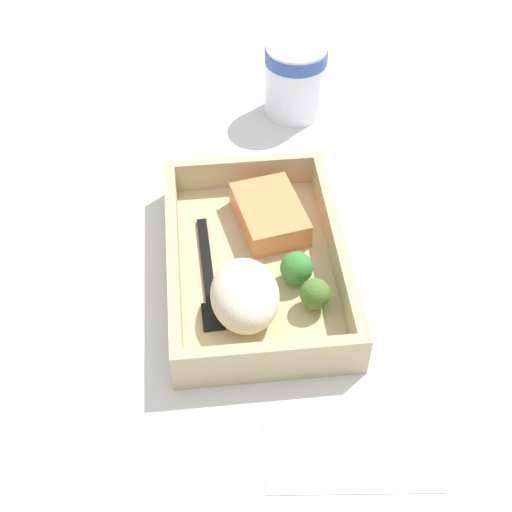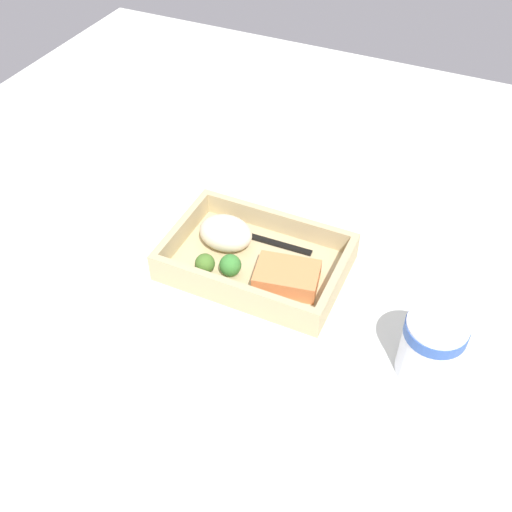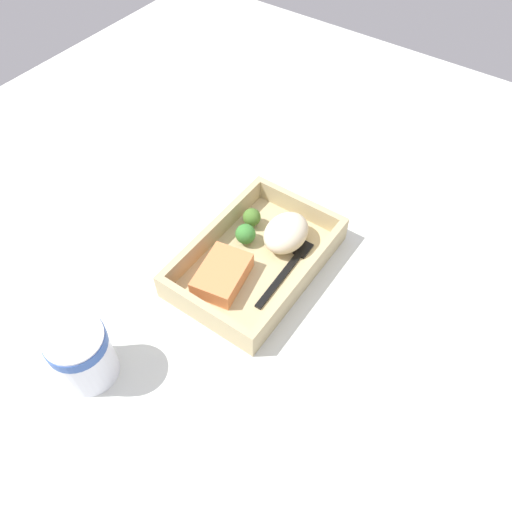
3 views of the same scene
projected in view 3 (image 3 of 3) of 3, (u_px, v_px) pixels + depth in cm
name	position (u px, v px, depth cm)	size (l,w,h in cm)	color
ground_plane	(256.00, 270.00, 84.56)	(160.00, 160.00, 2.00)	silver
takeout_tray	(256.00, 264.00, 83.31)	(28.14, 18.69, 1.20)	tan
tray_rim	(256.00, 254.00, 81.36)	(28.14, 18.69, 3.81)	tan
salmon_fillet	(222.00, 275.00, 79.28)	(9.66, 6.76, 3.02)	#E5834B
mashed_potatoes	(286.00, 233.00, 83.35)	(8.94, 6.89, 5.25)	beige
broccoli_floret_1	(252.00, 217.00, 86.43)	(3.14, 3.14, 3.64)	#72A151
broccoli_floret_2	(245.00, 234.00, 84.08)	(3.48, 3.48, 3.74)	#7A995D
fork	(288.00, 269.00, 81.60)	(15.84, 2.30, 0.44)	black
paper_cup	(82.00, 353.00, 67.46)	(8.22, 8.22, 9.93)	white
receipt_slip	(296.00, 177.00, 97.44)	(7.03, 15.53, 0.24)	white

